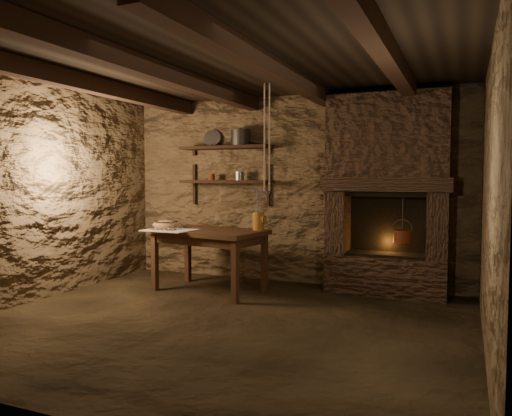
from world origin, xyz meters
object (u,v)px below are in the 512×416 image
at_px(work_table, 209,258).
at_px(iron_stockpot, 241,138).
at_px(stoneware_jug, 259,212).
at_px(red_pot, 402,235).
at_px(wooden_bowl, 166,225).

relative_size(work_table, iron_stockpot, 5.65).
relative_size(stoneware_jug, red_pot, 0.89).
xyz_separation_m(wooden_bowl, iron_stockpot, (0.65, 0.77, 1.08)).
xyz_separation_m(work_table, iron_stockpot, (0.07, 0.75, 1.46)).
bearing_deg(stoneware_jug, red_pot, 33.49).
distance_m(stoneware_jug, wooden_bowl, 1.17).
height_order(wooden_bowl, red_pot, red_pot).
bearing_deg(work_table, stoneware_jug, 27.66).
distance_m(work_table, red_pot, 2.25).
distance_m(stoneware_jug, iron_stockpot, 1.18).
height_order(work_table, stoneware_jug, stoneware_jug).
height_order(work_table, wooden_bowl, wooden_bowl).
bearing_deg(iron_stockpot, work_table, -95.35).
relative_size(work_table, wooden_bowl, 4.31).
height_order(work_table, red_pot, red_pot).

